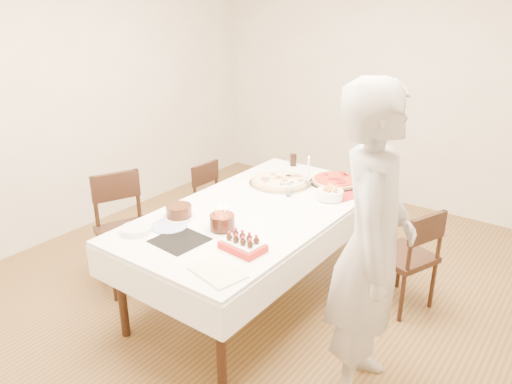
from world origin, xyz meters
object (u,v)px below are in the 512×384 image
Objects in this scene: cola_glass at (293,160)px; taper_candle at (308,171)px; dining_table at (256,253)px; strawberry_box at (243,245)px; layer_cake at (179,212)px; pasta_bowl at (330,194)px; chair_left_dessert at (127,233)px; chair_left_savory at (219,206)px; pizza_pepperoni at (335,181)px; birthday_cake at (222,217)px; person at (371,249)px; chair_right_savory at (404,256)px; pizza_white at (280,181)px.

taper_candle is at bearing -44.71° from cola_glass.
dining_table is 0.76m from strawberry_box.
pasta_bowl is at bearing 53.43° from layer_cake.
pasta_bowl is 1.86× the size of cola_glass.
chair_left_dessert is 1.54m from taper_candle.
taper_candle is at bearing -171.49° from chair_left_savory.
birthday_cake is at bearing -99.02° from pizza_pepperoni.
person is 16.86× the size of cola_glass.
pasta_bowl is at bearing 54.14° from dining_table.
chair_left_dessert reaches higher than dining_table.
birthday_cake is at bearing -153.99° from chair_left_dessert.
cola_glass is (-1.26, 0.42, 0.39)m from chair_right_savory.
chair_left_savory is 2.86× the size of strawberry_box.
pizza_white is 2.53× the size of pasta_bowl.
dining_table is at bearing -127.84° from chair_right_savory.
chair_left_savory is (-1.76, -0.06, -0.02)m from chair_right_savory.
chair_left_dessert reaches higher than layer_cake.
chair_left_dessert is 1.31m from pizza_white.
chair_right_savory is 1.94× the size of pizza_pepperoni.
chair_left_savory is at bearing 178.78° from pasta_bowl.
pizza_white is (-0.14, 0.53, 0.40)m from dining_table.
chair_right_savory is 0.85m from pizza_pepperoni.
taper_candle is (-0.87, 0.04, 0.48)m from chair_right_savory.
pizza_pepperoni is 0.28m from taper_candle.
pizza_white is 1.93× the size of strawberry_box.
dining_table is 0.71m from layer_cake.
chair_right_savory is at bearing 46.62° from birthday_cake.
cola_glass is at bearing 162.22° from pizza_pepperoni.
layer_cake is (-0.34, -0.45, 0.42)m from dining_table.
chair_left_savory is 1.02m from taper_candle.
birthday_cake reaches higher than pizza_pepperoni.
taper_candle is 1.19× the size of layer_cake.
chair_right_savory is at bearing 7.67° from pasta_bowl.
chair_right_savory is 3.58× the size of layer_cake.
chair_right_savory is at bearing -128.40° from chair_left_dessert.
pizza_white is at bearing -105.41° from chair_left_dessert.
pizza_white is 1.23× the size of pizza_pepperoni.
cola_glass is at bearing 25.95° from person.
birthday_cake is (-0.06, -1.02, -0.04)m from taper_candle.
layer_cake is at bearing 170.76° from strawberry_box.
birthday_cake is (-1.06, -0.01, -0.09)m from person.
chair_right_savory is at bearing 38.13° from layer_cake.
chair_left_savory is 0.41× the size of person.
pasta_bowl is at bearing -178.96° from chair_left_savory.
pizza_pepperoni is 1.25m from birthday_cake.
chair_left_savory is 1.82× the size of pizza_pepperoni.
person is at bearing -20.35° from dining_table.
cola_glass is (-0.65, 0.50, 0.01)m from pasta_bowl.
pizza_white is at bearing 174.46° from pasta_bowl.
chair_left_savory is at bearing -173.74° from taper_candle.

